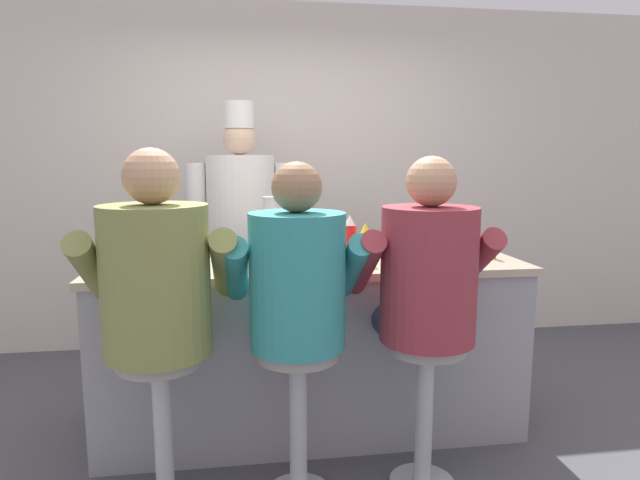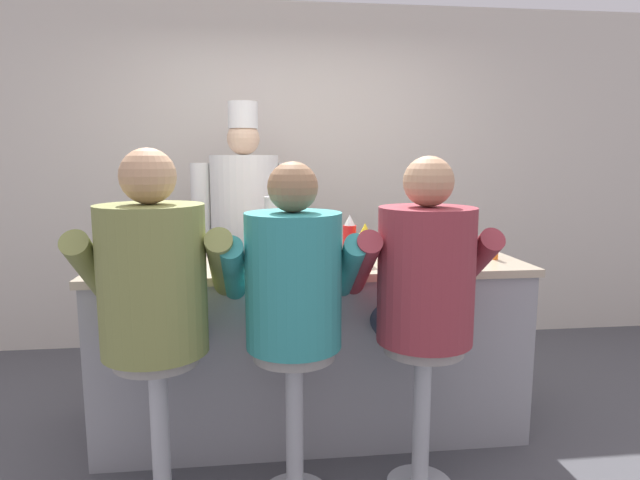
{
  "view_description": "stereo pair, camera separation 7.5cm",
  "coord_description": "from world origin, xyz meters",
  "px_view_note": "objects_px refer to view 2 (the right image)",
  "views": [
    {
      "loc": [
        -0.37,
        -2.46,
        1.5
      ],
      "look_at": [
        0.04,
        0.33,
        1.07
      ],
      "focal_mm": 30.0,
      "sensor_mm": 36.0,
      "label": 1
    },
    {
      "loc": [
        -0.29,
        -2.47,
        1.5
      ],
      "look_at": [
        0.04,
        0.33,
        1.07
      ],
      "focal_mm": 30.0,
      "sensor_mm": 36.0,
      "label": 2
    }
  ],
  "objects_px": {
    "diner_seated_teal": "(293,290)",
    "cook_in_whites_near": "(245,225)",
    "cup_stack_steel": "(272,226)",
    "hot_sauce_bottle_orange": "(496,248)",
    "diner_seated_olive": "(155,288)",
    "napkin_dispenser_chrome": "(320,257)",
    "ketchup_bottle_red": "(349,241)",
    "coffee_mug_tan": "(163,263)",
    "diner_seated_maroon": "(423,284)",
    "water_pitcher_clear": "(427,241)",
    "mustard_bottle_yellow": "(365,245)",
    "cereal_bowl": "(122,259)",
    "breakfast_plate": "(291,258)"
  },
  "relations": [
    {
      "from": "diner_seated_olive",
      "to": "diner_seated_teal",
      "type": "xyz_separation_m",
      "value": [
        0.58,
        -0.0,
        -0.02
      ]
    },
    {
      "from": "ketchup_bottle_red",
      "to": "diner_seated_olive",
      "type": "bearing_deg",
      "value": -150.5
    },
    {
      "from": "water_pitcher_clear",
      "to": "cook_in_whites_near",
      "type": "distance_m",
      "value": 1.39
    },
    {
      "from": "water_pitcher_clear",
      "to": "napkin_dispenser_chrome",
      "type": "bearing_deg",
      "value": -159.91
    },
    {
      "from": "cup_stack_steel",
      "to": "diner_seated_olive",
      "type": "xyz_separation_m",
      "value": [
        -0.52,
        -0.83,
        -0.16
      ]
    },
    {
      "from": "ketchup_bottle_red",
      "to": "napkin_dispenser_chrome",
      "type": "bearing_deg",
      "value": -136.8
    },
    {
      "from": "water_pitcher_clear",
      "to": "diner_seated_maroon",
      "type": "xyz_separation_m",
      "value": [
        -0.2,
        -0.58,
        -0.1
      ]
    },
    {
      "from": "coffee_mug_tan",
      "to": "water_pitcher_clear",
      "type": "bearing_deg",
      "value": 6.34
    },
    {
      "from": "hot_sauce_bottle_orange",
      "to": "diner_seated_teal",
      "type": "distance_m",
      "value": 1.27
    },
    {
      "from": "breakfast_plate",
      "to": "mustard_bottle_yellow",
      "type": "bearing_deg",
      "value": -22.65
    },
    {
      "from": "diner_seated_teal",
      "to": "cook_in_whites_near",
      "type": "height_order",
      "value": "cook_in_whites_near"
    },
    {
      "from": "mustard_bottle_yellow",
      "to": "diner_seated_maroon",
      "type": "xyz_separation_m",
      "value": [
        0.17,
        -0.47,
        -0.1
      ]
    },
    {
      "from": "coffee_mug_tan",
      "to": "ketchup_bottle_red",
      "type": "bearing_deg",
      "value": 5.7
    },
    {
      "from": "hot_sauce_bottle_orange",
      "to": "coffee_mug_tan",
      "type": "distance_m",
      "value": 1.77
    },
    {
      "from": "hot_sauce_bottle_orange",
      "to": "diner_seated_olive",
      "type": "height_order",
      "value": "diner_seated_olive"
    },
    {
      "from": "diner_seated_maroon",
      "to": "cereal_bowl",
      "type": "bearing_deg",
      "value": 156.62
    },
    {
      "from": "cereal_bowl",
      "to": "diner_seated_olive",
      "type": "distance_m",
      "value": 0.68
    },
    {
      "from": "mustard_bottle_yellow",
      "to": "cook_in_whites_near",
      "type": "relative_size",
      "value": 0.12
    },
    {
      "from": "diner_seated_teal",
      "to": "cook_in_whites_near",
      "type": "distance_m",
      "value": 1.56
    },
    {
      "from": "cook_in_whites_near",
      "to": "napkin_dispenser_chrome",
      "type": "bearing_deg",
      "value": -71.8
    },
    {
      "from": "cook_in_whites_near",
      "to": "ketchup_bottle_red",
      "type": "bearing_deg",
      "value": -60.8
    },
    {
      "from": "cook_in_whites_near",
      "to": "cup_stack_steel",
      "type": "bearing_deg",
      "value": -76.3
    },
    {
      "from": "cup_stack_steel",
      "to": "napkin_dispenser_chrome",
      "type": "relative_size",
      "value": 2.45
    },
    {
      "from": "diner_seated_olive",
      "to": "cup_stack_steel",
      "type": "bearing_deg",
      "value": 58.11
    },
    {
      "from": "diner_seated_teal",
      "to": "diner_seated_olive",
      "type": "bearing_deg",
      "value": 179.71
    },
    {
      "from": "breakfast_plate",
      "to": "diner_seated_teal",
      "type": "distance_m",
      "value": 0.63
    },
    {
      "from": "cereal_bowl",
      "to": "diner_seated_maroon",
      "type": "relative_size",
      "value": 0.1
    },
    {
      "from": "mustard_bottle_yellow",
      "to": "water_pitcher_clear",
      "type": "bearing_deg",
      "value": 16.32
    },
    {
      "from": "coffee_mug_tan",
      "to": "cook_in_whites_near",
      "type": "relative_size",
      "value": 0.07
    },
    {
      "from": "napkin_dispenser_chrome",
      "to": "diner_seated_olive",
      "type": "xyz_separation_m",
      "value": [
        -0.73,
        -0.35,
        -0.05
      ]
    },
    {
      "from": "diner_seated_teal",
      "to": "cook_in_whites_near",
      "type": "relative_size",
      "value": 0.79
    },
    {
      "from": "coffee_mug_tan",
      "to": "diner_seated_maroon",
      "type": "height_order",
      "value": "diner_seated_maroon"
    },
    {
      "from": "coffee_mug_tan",
      "to": "diner_seated_teal",
      "type": "bearing_deg",
      "value": -34.75
    },
    {
      "from": "cereal_bowl",
      "to": "cook_in_whites_near",
      "type": "distance_m",
      "value": 1.11
    },
    {
      "from": "cereal_bowl",
      "to": "coffee_mug_tan",
      "type": "xyz_separation_m",
      "value": [
        0.24,
        -0.19,
        0.01
      ]
    },
    {
      "from": "water_pitcher_clear",
      "to": "cook_in_whites_near",
      "type": "bearing_deg",
      "value": 136.62
    },
    {
      "from": "water_pitcher_clear",
      "to": "diner_seated_teal",
      "type": "distance_m",
      "value": 0.98
    },
    {
      "from": "cereal_bowl",
      "to": "diner_seated_maroon",
      "type": "bearing_deg",
      "value": -23.38
    },
    {
      "from": "diner_seated_teal",
      "to": "cook_in_whites_near",
      "type": "xyz_separation_m",
      "value": [
        -0.23,
        1.54,
        0.1
      ]
    },
    {
      "from": "hot_sauce_bottle_orange",
      "to": "cereal_bowl",
      "type": "relative_size",
      "value": 0.89
    },
    {
      "from": "coffee_mug_tan",
      "to": "napkin_dispenser_chrome",
      "type": "bearing_deg",
      "value": -5.42
    },
    {
      "from": "cereal_bowl",
      "to": "cook_in_whites_near",
      "type": "xyz_separation_m",
      "value": [
        0.62,
        0.92,
        0.06
      ]
    },
    {
      "from": "cup_stack_steel",
      "to": "cook_in_whites_near",
      "type": "distance_m",
      "value": 0.73
    },
    {
      "from": "cook_in_whites_near",
      "to": "water_pitcher_clear",
      "type": "bearing_deg",
      "value": -43.38
    },
    {
      "from": "diner_seated_olive",
      "to": "diner_seated_maroon",
      "type": "height_order",
      "value": "diner_seated_olive"
    },
    {
      "from": "cup_stack_steel",
      "to": "mustard_bottle_yellow",
      "type": "bearing_deg",
      "value": -37.58
    },
    {
      "from": "mustard_bottle_yellow",
      "to": "cereal_bowl",
      "type": "distance_m",
      "value": 1.27
    },
    {
      "from": "ketchup_bottle_red",
      "to": "cereal_bowl",
      "type": "relative_size",
      "value": 1.68
    },
    {
      "from": "water_pitcher_clear",
      "to": "diner_seated_maroon",
      "type": "height_order",
      "value": "diner_seated_maroon"
    },
    {
      "from": "diner_seated_maroon",
      "to": "breakfast_plate",
      "type": "bearing_deg",
      "value": 130.96
    }
  ]
}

